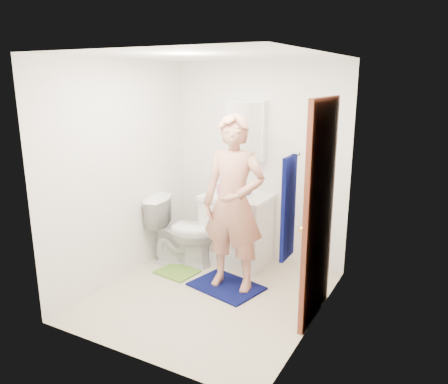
{
  "coord_description": "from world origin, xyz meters",
  "views": [
    {
      "loc": [
        2.11,
        -3.57,
        2.2
      ],
      "look_at": [
        0.03,
        0.25,
        1.06
      ],
      "focal_mm": 35.0,
      "sensor_mm": 36.0,
      "label": 1
    }
  ],
  "objects_px": {
    "toilet": "(183,231)",
    "man": "(234,204)",
    "towel": "(288,208)",
    "soap_dispenser": "(221,188)",
    "medicine_cabinet": "(246,130)",
    "toothbrush_cup": "(247,191)",
    "vanity_cabinet": "(237,231)"
  },
  "relations": [
    {
      "from": "towel",
      "to": "soap_dispenser",
      "type": "xyz_separation_m",
      "value": [
        -1.34,
        1.4,
        -0.31
      ]
    },
    {
      "from": "medicine_cabinet",
      "to": "towel",
      "type": "height_order",
      "value": "medicine_cabinet"
    },
    {
      "from": "vanity_cabinet",
      "to": "medicine_cabinet",
      "type": "bearing_deg",
      "value": 90.0
    },
    {
      "from": "medicine_cabinet",
      "to": "vanity_cabinet",
      "type": "bearing_deg",
      "value": -90.0
    },
    {
      "from": "soap_dispenser",
      "to": "man",
      "type": "distance_m",
      "value": 0.71
    },
    {
      "from": "man",
      "to": "toothbrush_cup",
      "type": "bearing_deg",
      "value": 99.94
    },
    {
      "from": "towel",
      "to": "toothbrush_cup",
      "type": "height_order",
      "value": "towel"
    },
    {
      "from": "medicine_cabinet",
      "to": "toothbrush_cup",
      "type": "relative_size",
      "value": 6.46
    },
    {
      "from": "towel",
      "to": "toothbrush_cup",
      "type": "bearing_deg",
      "value": 124.8
    },
    {
      "from": "toilet",
      "to": "toothbrush_cup",
      "type": "relative_size",
      "value": 7.67
    },
    {
      "from": "toilet",
      "to": "man",
      "type": "height_order",
      "value": "man"
    },
    {
      "from": "toilet",
      "to": "man",
      "type": "relative_size",
      "value": 0.45
    },
    {
      "from": "soap_dispenser",
      "to": "toilet",
      "type": "bearing_deg",
      "value": -145.36
    },
    {
      "from": "towel",
      "to": "man",
      "type": "height_order",
      "value": "man"
    },
    {
      "from": "towel",
      "to": "soap_dispenser",
      "type": "distance_m",
      "value": 1.96
    },
    {
      "from": "medicine_cabinet",
      "to": "soap_dispenser",
      "type": "xyz_separation_m",
      "value": [
        -0.16,
        -0.31,
        -0.66
      ]
    },
    {
      "from": "toilet",
      "to": "vanity_cabinet",
      "type": "bearing_deg",
      "value": -69.3
    },
    {
      "from": "towel",
      "to": "man",
      "type": "bearing_deg",
      "value": 136.8
    },
    {
      "from": "toilet",
      "to": "toothbrush_cup",
      "type": "bearing_deg",
      "value": -69.24
    },
    {
      "from": "toilet",
      "to": "medicine_cabinet",
      "type": "bearing_deg",
      "value": -55.59
    },
    {
      "from": "medicine_cabinet",
      "to": "toothbrush_cup",
      "type": "xyz_separation_m",
      "value": [
        0.1,
        -0.16,
        -0.71
      ]
    },
    {
      "from": "vanity_cabinet",
      "to": "soap_dispenser",
      "type": "height_order",
      "value": "soap_dispenser"
    },
    {
      "from": "vanity_cabinet",
      "to": "man",
      "type": "distance_m",
      "value": 0.89
    },
    {
      "from": "towel",
      "to": "toilet",
      "type": "distance_m",
      "value": 2.23
    },
    {
      "from": "toothbrush_cup",
      "to": "man",
      "type": "relative_size",
      "value": 0.06
    },
    {
      "from": "medicine_cabinet",
      "to": "towel",
      "type": "xyz_separation_m",
      "value": [
        1.18,
        -1.71,
        -0.35
      ]
    },
    {
      "from": "medicine_cabinet",
      "to": "towel",
      "type": "relative_size",
      "value": 0.87
    },
    {
      "from": "medicine_cabinet",
      "to": "soap_dispenser",
      "type": "bearing_deg",
      "value": -117.67
    },
    {
      "from": "vanity_cabinet",
      "to": "towel",
      "type": "height_order",
      "value": "towel"
    },
    {
      "from": "toothbrush_cup",
      "to": "toilet",
      "type": "bearing_deg",
      "value": -147.14
    },
    {
      "from": "toothbrush_cup",
      "to": "man",
      "type": "height_order",
      "value": "man"
    },
    {
      "from": "man",
      "to": "towel",
      "type": "bearing_deg",
      "value": -47.62
    }
  ]
}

